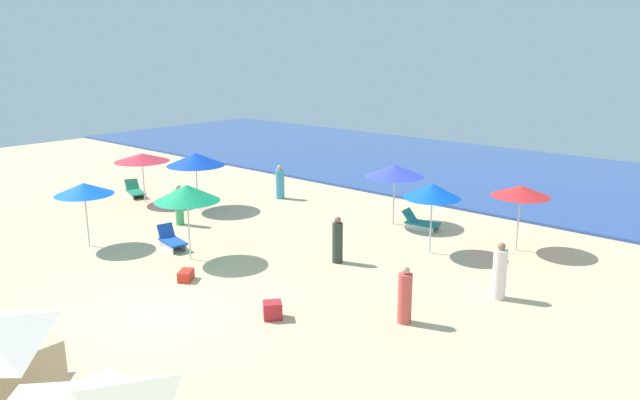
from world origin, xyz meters
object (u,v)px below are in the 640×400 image
object	(u,v)px
umbrella_2	(521,191)
beachgoer_3	(179,206)
umbrella_4	(187,193)
umbrella_5	(432,191)
beachgoer_0	(337,241)
umbrella_3	(395,171)
umbrella_1	(142,157)
lounge_chair_1_0	(135,191)
beachgoer_2	(405,297)
beachgoer_4	(280,183)
cooler_box_0	(186,275)
lounge_chair_3_0	(420,222)
lounge_chair_4_0	(172,240)
umbrella_6	(84,189)
cooler_box_1	(273,310)
beachgoer_1	(499,273)
umbrella_0	(196,159)

from	to	relation	value
umbrella_2	beachgoer_3	bearing A→B (deg)	-153.02
umbrella_4	umbrella_5	world-z (taller)	umbrella_4
umbrella_2	beachgoer_3	distance (m)	12.41
beachgoer_0	umbrella_2	bearing A→B (deg)	-10.70
umbrella_3	umbrella_1	bearing A→B (deg)	-156.83
lounge_chair_1_0	beachgoer_2	world-z (taller)	beachgoer_2
umbrella_4	beachgoer_3	bearing A→B (deg)	148.30
beachgoer_4	cooler_box_0	distance (m)	10.08
umbrella_2	beachgoer_4	xyz separation A→B (m)	(-11.02, -0.14, -1.35)
umbrella_1	lounge_chair_3_0	size ratio (longest dim) A/B	1.65
lounge_chair_4_0	umbrella_6	bearing A→B (deg)	137.60
umbrella_2	cooler_box_1	bearing A→B (deg)	-104.85
cooler_box_0	umbrella_4	bearing A→B (deg)	13.12
umbrella_2	lounge_chair_4_0	bearing A→B (deg)	-139.83
umbrella_4	cooler_box_0	distance (m)	2.74
umbrella_3	cooler_box_0	world-z (taller)	umbrella_3
lounge_chair_4_0	umbrella_6	size ratio (longest dim) A/B	0.61
beachgoer_2	beachgoer_3	xyz separation A→B (m)	(-11.21, 1.48, 0.05)
umbrella_1	umbrella_5	size ratio (longest dim) A/B	1.00
umbrella_2	beachgoer_0	xyz separation A→B (m)	(-3.79, -4.85, -1.35)
umbrella_6	cooler_box_0	distance (m)	5.41
beachgoer_1	beachgoer_0	bearing A→B (deg)	121.13
lounge_chair_4_0	umbrella_3	bearing A→B (deg)	-17.23
cooler_box_0	umbrella_5	bearing A→B (deg)	-66.82
lounge_chair_3_0	cooler_box_0	distance (m)	9.26
cooler_box_1	cooler_box_0	bearing A→B (deg)	127.37
beachgoer_2	umbrella_2	bearing A→B (deg)	103.78
beachgoer_4	beachgoer_1	bearing A→B (deg)	40.00
umbrella_5	umbrella_1	bearing A→B (deg)	-169.71
umbrella_4	beachgoer_4	distance (m)	8.51
beachgoer_1	umbrella_1	bearing A→B (deg)	114.58
umbrella_4	beachgoer_3	distance (m)	4.34
beachgoer_1	cooler_box_0	bearing A→B (deg)	146.09
lounge_chair_1_0	beachgoer_2	distance (m)	16.79
lounge_chair_1_0	umbrella_3	bearing A→B (deg)	-51.41
lounge_chair_4_0	cooler_box_1	xyz separation A→B (m)	(6.47, -1.58, -0.06)
lounge_chair_3_0	umbrella_6	bearing A→B (deg)	133.67
umbrella_2	umbrella_5	bearing A→B (deg)	-133.49
umbrella_5	cooler_box_1	size ratio (longest dim) A/B	5.11
cooler_box_0	cooler_box_1	world-z (taller)	cooler_box_1
beachgoer_1	beachgoer_2	xyz separation A→B (m)	(-1.09, -2.94, -0.05)
umbrella_0	umbrella_6	distance (m)	5.63
beachgoer_0	lounge_chair_1_0	bearing A→B (deg)	114.32
umbrella_2	umbrella_4	world-z (taller)	umbrella_4
umbrella_0	lounge_chair_3_0	world-z (taller)	umbrella_0
umbrella_1	lounge_chair_3_0	world-z (taller)	umbrella_1
lounge_chair_1_0	umbrella_2	size ratio (longest dim) A/B	0.75
lounge_chair_4_0	beachgoer_0	world-z (taller)	beachgoer_0
lounge_chair_1_0	beachgoer_3	xyz separation A→B (m)	(5.32, -1.40, 0.50)
lounge_chair_4_0	umbrella_4	bearing A→B (deg)	-89.23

